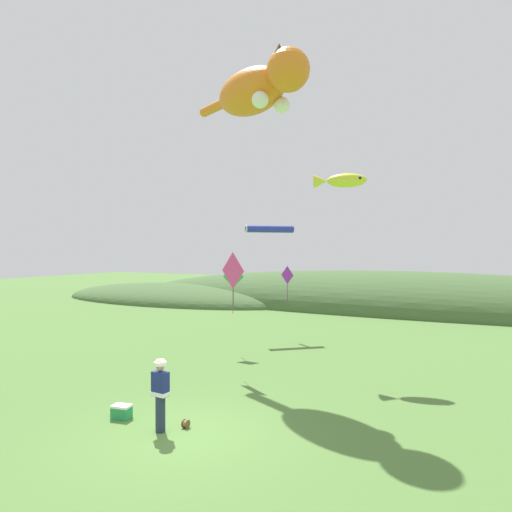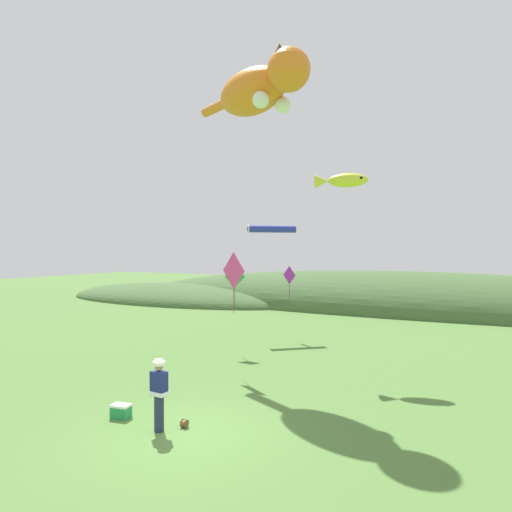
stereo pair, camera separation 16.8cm
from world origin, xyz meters
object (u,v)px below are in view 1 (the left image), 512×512
Objects in this scene: festival_attendant at (160,393)px; kite_fish_windsock at (341,180)px; picnic_cooler at (122,412)px; kite_giant_cat at (259,89)px; kite_diamond_pink at (233,271)px; kite_spool at (186,424)px; kite_diamond_violet at (287,276)px; kite_tube_streamer at (269,229)px; kite_diamond_green at (233,277)px.

festival_attendant is 0.83× the size of kite_fish_windsock.
festival_attendant is at bearing -8.54° from picnic_cooler.
kite_giant_cat is 2.70× the size of kite_diamond_pink.
festival_attendant is 8.52× the size of kite_spool.
kite_giant_cat is 9.51m from kite_diamond_violet.
kite_diamond_pink is at bearing -118.21° from kite_giant_cat.
kite_giant_cat is 2.75× the size of kite_tube_streamer.
picnic_cooler is at bearing -80.56° from kite_diamond_green.
kite_fish_windsock is 1.16× the size of kite_diamond_green.
kite_fish_windsock reaches higher than picnic_cooler.
festival_attendant is 13.99m from kite_tube_streamer.
picnic_cooler is 13.80m from kite_tube_streamer.
kite_fish_windsock is at bearing 2.25° from kite_diamond_green.
kite_diamond_violet is at bearing -15.61° from kite_tube_streamer.
festival_attendant is 10.86m from kite_fish_windsock.
kite_giant_cat reaches higher than picnic_cooler.
kite_diamond_violet is at bearing 135.82° from kite_fish_windsock.
kite_fish_windsock reaches higher than festival_attendant.
kite_fish_windsock is (3.39, 8.46, 7.01)m from picnic_cooler.
picnic_cooler is 12.27m from kite_giant_cat.
kite_fish_windsock is at bearing 77.55° from festival_attendant.
picnic_cooler reaches higher than kite_spool.
kite_diamond_violet is at bearing 101.36° from kite_spool.
kite_tube_streamer is at bearing 105.25° from kite_diamond_pink.
picnic_cooler is at bearing -172.21° from kite_spool.
kite_fish_windsock is at bearing 37.18° from kite_giant_cat.
festival_attendant is 9.25m from kite_diamond_green.
festival_attendant is 6.43m from kite_diamond_pink.
kite_spool is 6.53m from kite_diamond_pink.
kite_diamond_green is at bearing 140.07° from kite_giant_cat.
festival_attendant is 0.97× the size of kite_diamond_green.
kite_giant_cat is at bearing 83.18° from picnic_cooler.
picnic_cooler is at bearing -96.82° from kite_giant_cat.
kite_diamond_violet is (1.19, -0.33, -2.40)m from kite_tube_streamer.
kite_spool is 0.11× the size of kite_diamond_green.
kite_giant_cat is at bearing -142.82° from kite_fish_windsock.
kite_tube_streamer is 7.63m from kite_diamond_pink.
kite_tube_streamer is 4.91m from kite_diamond_green.
kite_spool is (0.41, 0.48, -0.85)m from festival_attendant.
kite_giant_cat is at bearing 100.16° from kite_spool.
kite_spool is 9.21m from kite_diamond_green.
kite_diamond_pink is 1.24× the size of kite_diamond_violet.
kite_tube_streamer is at bearing 164.39° from kite_diamond_violet.
kite_spool is at bearing -73.73° from kite_tube_streamer.
kite_tube_streamer is (-5.11, 4.14, -1.64)m from kite_fish_windsock.
kite_giant_cat is 3.35× the size of kite_diamond_violet.
kite_spool is at bearing -78.64° from kite_diamond_violet.
festival_attendant is 3.29× the size of picnic_cooler.
kite_tube_streamer reaches higher than festival_attendant.
kite_giant_cat is (-1.11, 6.21, 10.47)m from kite_spool.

